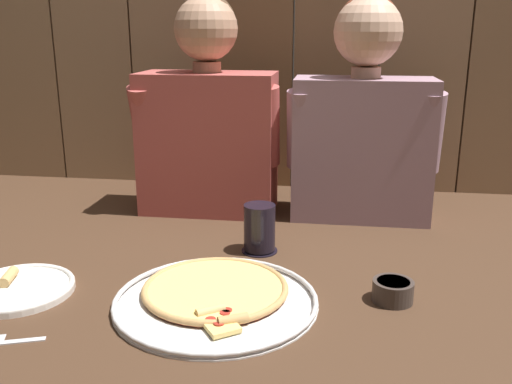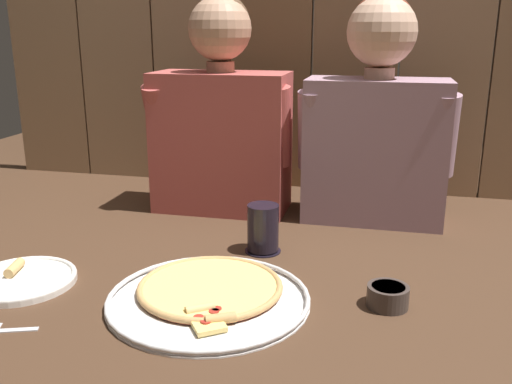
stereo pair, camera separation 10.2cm
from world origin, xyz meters
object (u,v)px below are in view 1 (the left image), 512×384
Objects in this scene: dinner_plate at (18,288)px; drinking_glass at (260,229)px; diner_left at (208,116)px; diner_right at (364,117)px; dipping_bowl at (393,290)px; pizza_tray at (216,295)px.

dinner_plate is 0.55m from drinking_glass.
diner_left is 0.44m from diner_right.
dipping_bowl is (0.77, 0.07, 0.02)m from dinner_plate.
pizza_tray is 3.41× the size of drinking_glass.
pizza_tray is 0.41m from dinner_plate.
dipping_bowl is at bearing -84.59° from diner_right.
diner_right is at bearing 0.03° from diner_left.
diner_right reaches higher than dinner_plate.
pizza_tray is 0.66× the size of diner_left.
dinner_plate is 1.91× the size of drinking_glass.
dinner_plate is 0.72m from diner_left.
diner_right is (0.25, 0.31, 0.23)m from drinking_glass.
diner_right is at bearing 40.09° from dinner_plate.
pizza_tray is at bearing -172.54° from dipping_bowl.
drinking_glass is 0.46m from diner_right.
diner_left is at bearing 121.99° from drinking_glass.
drinking_glass is at bearing 78.95° from pizza_tray.
pizza_tray is at bearing -101.05° from drinking_glass.
drinking_glass reaches higher than dinner_plate.
dipping_bowl is at bearing -36.48° from drinking_glass.
dipping_bowl is (0.30, -0.22, -0.03)m from drinking_glass.
diner_left is at bearing 103.72° from pizza_tray.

